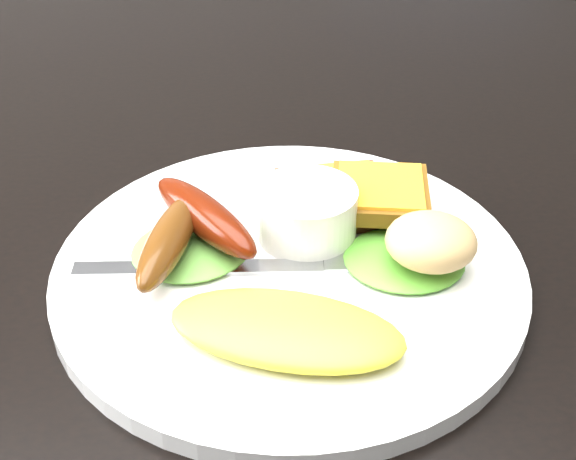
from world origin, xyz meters
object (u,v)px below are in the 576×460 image
(dining_chair, at_px, (448,73))
(person, at_px, (233,35))
(plate, at_px, (289,272))
(dining_table, at_px, (290,174))

(dining_chair, relative_size, person, 0.29)
(dining_chair, xyz_separation_m, plate, (-0.37, -0.94, 0.31))
(dining_table, bearing_deg, person, 94.15)
(plate, bearing_deg, dining_table, 85.01)
(person, bearing_deg, dining_chair, -132.18)
(person, bearing_deg, dining_table, 106.37)
(dining_chair, xyz_separation_m, person, (-0.39, -0.28, 0.20))
(dining_table, height_order, plate, plate)
(person, distance_m, plate, 0.66)
(dining_chair, bearing_deg, plate, -89.94)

